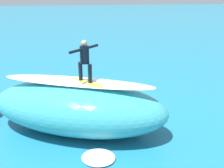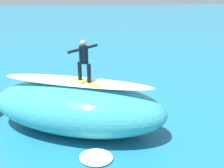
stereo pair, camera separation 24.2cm
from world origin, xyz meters
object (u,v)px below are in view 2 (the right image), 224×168
(surfboard_riding, at_px, (85,82))
(surfer_riding, at_px, (84,58))
(surfboard_paddling, at_px, (132,101))
(surfer_paddling, at_px, (130,97))

(surfboard_riding, distance_m, surfer_riding, 0.89)
(surfboard_paddling, xyz_separation_m, surfer_paddling, (0.10, -0.06, 0.15))
(surfer_riding, bearing_deg, surfer_paddling, -85.95)
(surfboard_riding, height_order, surfer_riding, surfer_riding)
(surfboard_riding, bearing_deg, surfer_paddling, -85.95)
(surfboard_riding, relative_size, surfboard_paddling, 0.97)
(surfer_riding, height_order, surfer_paddling, surfer_riding)
(surfboard_paddling, bearing_deg, surfboard_riding, -97.31)
(surfer_riding, distance_m, surfboard_paddling, 4.35)
(surfer_riding, relative_size, surfer_paddling, 1.04)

